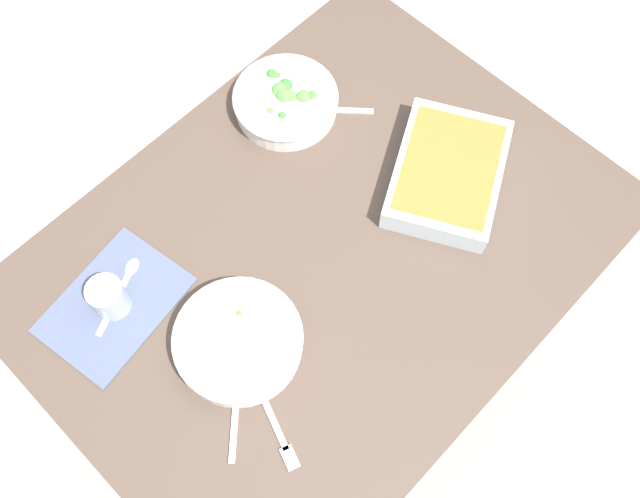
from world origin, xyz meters
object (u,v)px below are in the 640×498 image
at_px(stew_bowl, 239,341).
at_px(drink_cup, 109,298).
at_px(spoon_by_broccoli, 324,109).
at_px(spoon_spare, 123,285).
at_px(baking_dish, 448,173).
at_px(broccoli_bowl, 286,101).
at_px(fork_on_table, 278,432).
at_px(spoon_by_stew, 236,402).

xyz_separation_m(stew_bowl, drink_cup, (0.12, -0.24, 0.01)).
distance_m(spoon_by_broccoli, spoon_spare, 0.59).
bearing_deg(baking_dish, broccoli_bowl, -74.03).
height_order(baking_dish, fork_on_table, baking_dish).
bearing_deg(fork_on_table, stew_bowl, -110.36).
bearing_deg(spoon_spare, baking_dish, 154.34).
bearing_deg(drink_cup, baking_dish, 156.93).
bearing_deg(spoon_by_stew, spoon_by_broccoli, -149.87).
bearing_deg(spoon_by_stew, broccoli_bowl, -142.75).
xyz_separation_m(spoon_spare, fork_on_table, (-0.02, 0.43, -0.00)).
distance_m(broccoli_bowl, fork_on_table, 0.72).
bearing_deg(spoon_by_stew, fork_on_table, 99.87).
height_order(broccoli_bowl, drink_cup, drink_cup).
bearing_deg(spoon_by_broccoli, broccoli_bowl, -48.95).
height_order(drink_cup, spoon_spare, drink_cup).
height_order(baking_dish, spoon_by_stew, baking_dish).
distance_m(broccoli_bowl, spoon_by_stew, 0.67).
distance_m(spoon_by_stew, spoon_by_broccoli, 0.68).
relative_size(broccoli_bowl, spoon_by_stew, 1.68).
xyz_separation_m(drink_cup, spoon_by_broccoli, (-0.63, -0.03, -0.03)).
distance_m(baking_dish, fork_on_table, 0.64).
bearing_deg(spoon_by_broccoli, spoon_by_stew, 30.13).
distance_m(broccoli_bowl, spoon_spare, 0.54).
distance_m(spoon_by_stew, fork_on_table, 0.10).
relative_size(spoon_by_stew, spoon_spare, 0.85).
height_order(broccoli_bowl, spoon_by_stew, broccoli_bowl).
bearing_deg(drink_cup, fork_on_table, 97.46).
height_order(baking_dish, spoon_by_broccoli, baking_dish).
height_order(spoon_by_stew, fork_on_table, spoon_by_stew).
relative_size(baking_dish, fork_on_table, 2.14).
bearing_deg(baking_dish, spoon_by_stew, 2.40).
relative_size(spoon_by_stew, spoon_by_broccoli, 0.98).
bearing_deg(spoon_by_stew, spoon_spare, -90.30).
distance_m(stew_bowl, spoon_by_broccoli, 0.58).
bearing_deg(fork_on_table, spoon_by_stew, -80.13).
distance_m(stew_bowl, spoon_by_stew, 0.11).
distance_m(baking_dish, spoon_spare, 0.71).
relative_size(spoon_spare, fork_on_table, 0.97).
bearing_deg(spoon_by_broccoli, drink_cup, 2.34).
distance_m(baking_dish, drink_cup, 0.74).
distance_m(broccoli_bowl, baking_dish, 0.39).
distance_m(spoon_spare, fork_on_table, 0.43).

